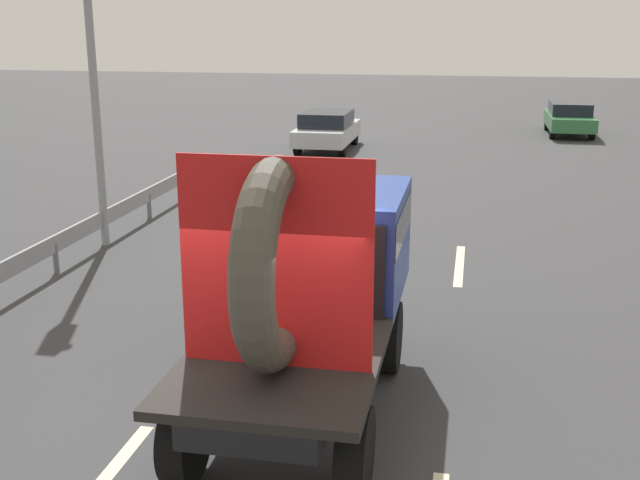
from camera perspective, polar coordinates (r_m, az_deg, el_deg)
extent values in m
plane|color=#38383A|center=(8.89, -4.79, -14.44)|extent=(120.00, 120.00, 0.00)
cylinder|color=black|center=(10.69, -4.15, -6.29)|extent=(0.28, 0.93, 0.93)
cylinder|color=black|center=(10.40, 4.99, -6.95)|extent=(0.28, 0.93, 0.93)
cylinder|color=black|center=(8.17, -9.69, -13.79)|extent=(0.28, 0.93, 0.93)
cylinder|color=black|center=(7.78, 2.54, -15.16)|extent=(0.28, 0.93, 0.93)
cube|color=black|center=(9.13, -1.22, -7.12)|extent=(1.30, 4.82, 0.25)
cube|color=navy|center=(10.11, 0.37, -0.05)|extent=(2.00, 2.15, 1.35)
cube|color=black|center=(9.98, 0.32, 1.51)|extent=(2.02, 2.04, 0.44)
cube|color=black|center=(8.11, -2.85, -8.85)|extent=(2.00, 2.67, 0.10)
cube|color=black|center=(9.06, -0.96, -2.09)|extent=(1.80, 0.08, 1.10)
torus|color=#474238|center=(7.58, -3.24, -1.74)|extent=(0.41, 2.09, 2.09)
cube|color=red|center=(7.58, -3.24, -1.74)|extent=(1.90, 0.03, 2.09)
cylinder|color=black|center=(29.68, -0.48, 7.59)|extent=(0.22, 0.63, 0.63)
cylinder|color=black|center=(29.41, 2.49, 7.50)|extent=(0.22, 0.63, 0.63)
cylinder|color=black|center=(27.10, -1.62, 6.82)|extent=(0.22, 0.63, 0.63)
cylinder|color=black|center=(26.81, 1.63, 6.72)|extent=(0.22, 0.63, 0.63)
cube|color=silver|center=(28.20, 0.52, 7.73)|extent=(1.78, 4.16, 0.54)
cube|color=black|center=(28.04, 0.49, 8.75)|extent=(1.60, 2.33, 0.50)
cylinder|color=gray|center=(16.30, -15.79, 8.09)|extent=(0.16, 0.16, 4.96)
cylinder|color=slate|center=(15.08, -18.51, -1.29)|extent=(0.10, 0.10, 0.55)
cylinder|color=slate|center=(18.77, -12.22, 2.40)|extent=(0.10, 0.10, 0.55)
cube|color=beige|center=(15.00, -2.78, -1.64)|extent=(0.16, 2.13, 0.01)
cube|color=beige|center=(15.07, 10.02, -1.79)|extent=(0.16, 2.59, 0.01)
cylinder|color=black|center=(32.31, 19.02, 7.38)|extent=(0.21, 0.60, 0.60)
cylinder|color=black|center=(32.15, 16.42, 7.55)|extent=(0.21, 0.60, 0.60)
cylinder|color=black|center=(34.80, 18.49, 7.95)|extent=(0.21, 0.60, 0.60)
cylinder|color=black|center=(34.64, 16.07, 8.11)|extent=(0.21, 0.60, 0.60)
cube|color=#33723F|center=(33.44, 17.53, 8.20)|extent=(1.69, 3.94, 0.52)
cube|color=black|center=(33.47, 17.58, 9.05)|extent=(1.52, 2.21, 0.47)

